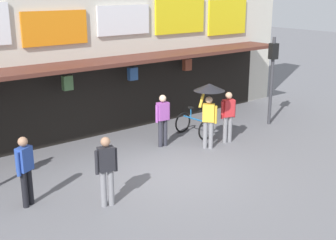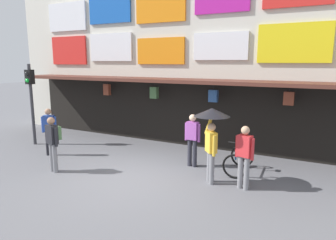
{
  "view_description": "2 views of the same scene",
  "coord_description": "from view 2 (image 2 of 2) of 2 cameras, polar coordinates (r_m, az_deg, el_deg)",
  "views": [
    {
      "loc": [
        -7.09,
        -8.93,
        4.87
      ],
      "look_at": [
        0.72,
        0.92,
        1.14
      ],
      "focal_mm": 47.89,
      "sensor_mm": 36.0,
      "label": 1
    },
    {
      "loc": [
        4.91,
        -6.92,
        3.28
      ],
      "look_at": [
        0.65,
        1.07,
        1.57
      ],
      "focal_mm": 33.0,
      "sensor_mm": 36.0,
      "label": 2
    }
  ],
  "objects": [
    {
      "name": "pedestrian_in_purple",
      "position": [
        9.72,
        4.53,
        -3.21
      ],
      "size": [
        0.53,
        0.24,
        1.68
      ],
      "color": "#2D2D38",
      "rests_on": "ground"
    },
    {
      "name": "pedestrian_in_blue",
      "position": [
        8.22,
        13.91,
        -6.1
      ],
      "size": [
        0.51,
        0.31,
        1.68
      ],
      "color": "gray",
      "rests_on": "ground"
    },
    {
      "name": "pedestrian_in_red",
      "position": [
        9.84,
        -20.47,
        -3.48
      ],
      "size": [
        0.52,
        0.41,
        1.68
      ],
      "color": "gray",
      "rests_on": "ground"
    },
    {
      "name": "bicycle_parked",
      "position": [
        9.54,
        12.92,
        -7.18
      ],
      "size": [
        0.8,
        1.21,
        1.05
      ],
      "color": "black",
      "rests_on": "ground"
    },
    {
      "name": "shopfront",
      "position": [
        12.51,
        5.07,
        13.8
      ],
      "size": [
        18.0,
        2.6,
        8.0
      ],
      "color": "beige",
      "rests_on": "ground"
    },
    {
      "name": "traffic_light_near",
      "position": [
        13.28,
        -24.03,
        4.86
      ],
      "size": [
        0.3,
        0.34,
        3.2
      ],
      "color": "#38383D",
      "rests_on": "ground"
    },
    {
      "name": "ground_plane",
      "position": [
        9.09,
        -6.91,
        -10.51
      ],
      "size": [
        80.0,
        80.0,
        0.0
      ],
      "primitive_type": "plane",
      "color": "slate"
    },
    {
      "name": "pedestrian_with_umbrella",
      "position": [
        8.28,
        8.07,
        -0.81
      ],
      "size": [
        0.96,
        0.96,
        2.08
      ],
      "color": "gray",
      "rests_on": "ground"
    },
    {
      "name": "pedestrian_in_white",
      "position": [
        11.64,
        -21.07,
        -1.58
      ],
      "size": [
        0.48,
        0.37,
        1.68
      ],
      "color": "black",
      "rests_on": "ground"
    }
  ]
}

